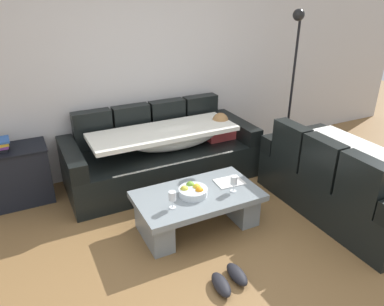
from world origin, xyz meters
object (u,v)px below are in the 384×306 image
couch_near_window (344,182)px  pair_of_shoes (229,279)px  wine_glass_near_right (234,181)px  open_magazine (229,182)px  book_stack_on_cabinet (0,144)px  side_cabinet (15,176)px  coffee_table (198,206)px  couch_along_wall (164,154)px  fruit_bowl (193,191)px  floor_lamp (292,78)px  wine_glass_near_left (172,197)px

couch_near_window → pair_of_shoes: (-1.64, -0.39, -0.29)m
wine_glass_near_right → pair_of_shoes: bearing=-123.7°
open_magazine → book_stack_on_cabinet: size_ratio=1.26×
side_cabinet → coffee_table: bearing=-39.8°
couch_along_wall → book_stack_on_cabinet: couch_along_wall is taller
open_magazine → coffee_table: bearing=-169.2°
fruit_bowl → coffee_table: bearing=1.5°
coffee_table → fruit_bowl: (-0.05, -0.00, 0.18)m
couch_near_window → floor_lamp: 1.57m
book_stack_on_cabinet → wine_glass_near_left: bearing=-47.2°
book_stack_on_cabinet → couch_near_window: bearing=-28.7°
couch_along_wall → wine_glass_near_left: bearing=-108.9°
fruit_bowl → pair_of_shoes: 0.89m
open_magazine → book_stack_on_cabinet: book_stack_on_cabinet is taller
coffee_table → side_cabinet: size_ratio=1.67×
couch_near_window → coffee_table: 1.56m
couch_near_window → coffee_table: couch_near_window is taller
couch_along_wall → couch_near_window: (1.41, -1.48, 0.00)m
couch_near_window → floor_lamp: size_ratio=0.90×
open_magazine → side_cabinet: size_ratio=0.39×
couch_along_wall → coffee_table: couch_along_wall is taller
coffee_table → wine_glass_near_right: size_ratio=7.23×
open_magazine → pair_of_shoes: open_magazine is taller
coffee_table → pair_of_shoes: coffee_table is taller
couch_along_wall → book_stack_on_cabinet: 1.77m
wine_glass_near_left → book_stack_on_cabinet: 1.94m
open_magazine → fruit_bowl: bearing=-169.8°
wine_glass_near_right → floor_lamp: size_ratio=0.09×
wine_glass_near_left → floor_lamp: floor_lamp is taller
book_stack_on_cabinet → pair_of_shoes: 2.67m
open_magazine → floor_lamp: size_ratio=0.14×
wine_glass_near_left → book_stack_on_cabinet: (-1.31, 1.42, 0.21)m
open_magazine → side_cabinet: bearing=151.1°
wine_glass_near_right → side_cabinet: bearing=143.1°
wine_glass_near_left → pair_of_shoes: wine_glass_near_left is taller
coffee_table → side_cabinet: 2.03m
coffee_table → fruit_bowl: 0.19m
wine_glass_near_right → book_stack_on_cabinet: 2.42m
coffee_table → side_cabinet: bearing=140.2°
couch_near_window → fruit_bowl: couch_near_window is taller
couch_along_wall → side_cabinet: couch_along_wall is taller
coffee_table → wine_glass_near_left: 0.42m
fruit_bowl → wine_glass_near_left: size_ratio=1.69×
coffee_table → pair_of_shoes: bearing=-99.2°
side_cabinet → fruit_bowl: bearing=-40.7°
wine_glass_near_right → pair_of_shoes: wine_glass_near_right is taller
couch_along_wall → wine_glass_near_right: size_ratio=13.63×
floor_lamp → fruit_bowl: bearing=-154.3°
wine_glass_near_right → side_cabinet: (-1.89, 1.41, -0.17)m
open_magazine → wine_glass_near_left: bearing=-162.9°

